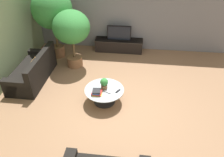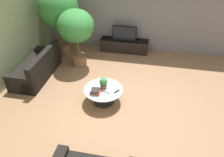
{
  "view_description": "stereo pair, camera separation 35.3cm",
  "coord_description": "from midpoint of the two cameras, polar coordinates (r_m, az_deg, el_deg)",
  "views": [
    {
      "loc": [
        0.39,
        -4.32,
        3.79
      ],
      "look_at": [
        -0.16,
        0.3,
        0.55
      ],
      "focal_mm": 35.0,
      "sensor_mm": 36.0,
      "label": 1
    },
    {
      "loc": [
        0.74,
        -4.27,
        3.79
      ],
      "look_at": [
        -0.16,
        0.3,
        0.55
      ],
      "focal_mm": 35.0,
      "sensor_mm": 36.0,
      "label": 2
    }
  ],
  "objects": [
    {
      "name": "ground_plane",
      "position": [
        5.75,
        -0.51,
        -6.38
      ],
      "size": [
        24.0,
        24.0,
        0.0
      ],
      "primitive_type": "plane",
      "color": "#8C6647"
    },
    {
      "name": "back_wall_stone",
      "position": [
        7.91,
        2.56,
        17.96
      ],
      "size": [
        7.4,
        0.12,
        3.0
      ],
      "primitive_type": "cube",
      "color": "slate",
      "rests_on": "ground"
    },
    {
      "name": "media_console",
      "position": [
        8.1,
        0.53,
        8.75
      ],
      "size": [
        1.74,
        0.5,
        0.44
      ],
      "color": "black",
      "rests_on": "ground"
    },
    {
      "name": "television",
      "position": [
        7.91,
        0.55,
        11.77
      ],
      "size": [
        0.85,
        0.13,
        0.52
      ],
      "color": "black",
      "rests_on": "media_console"
    },
    {
      "name": "potted_palm_tall",
      "position": [
        7.49,
        -16.72,
        16.61
      ],
      "size": [
        1.28,
        1.28,
        2.31
      ],
      "color": "brown",
      "rests_on": "ground"
    },
    {
      "name": "coffee_table",
      "position": [
        5.62,
        -3.81,
        -3.86
      ],
      "size": [
        1.0,
        1.0,
        0.4
      ],
      "color": "black",
      "rests_on": "ground"
    },
    {
      "name": "couch_by_wall",
      "position": [
        6.91,
        -21.21,
        1.74
      ],
      "size": [
        0.84,
        1.88,
        0.84
      ],
      "rotation": [
        0.0,
        0.0,
        -1.57
      ],
      "color": "black",
      "rests_on": "ground"
    },
    {
      "name": "book_stack",
      "position": [
        5.4,
        -5.87,
        -3.55
      ],
      "size": [
        0.27,
        0.27,
        0.11
      ],
      "color": "gold",
      "rests_on": "coffee_table"
    },
    {
      "name": "remote_black",
      "position": [
        5.47,
        -0.28,
        -3.33
      ],
      "size": [
        0.12,
        0.16,
        0.02
      ],
      "primitive_type": "cube",
      "rotation": [
        0.0,
        0.0,
        -0.57
      ],
      "color": "black",
      "rests_on": "coffee_table"
    },
    {
      "name": "potted_plant_tabletop",
      "position": [
        5.49,
        -3.92,
        -1.27
      ],
      "size": [
        0.2,
        0.2,
        0.3
      ],
      "color": "brown",
      "rests_on": "coffee_table"
    },
    {
      "name": "potted_palm_corner",
      "position": [
        6.84,
        -12.03,
        12.47
      ],
      "size": [
        1.13,
        1.13,
        1.84
      ],
      "color": "brown",
      "rests_on": "ground"
    },
    {
      "name": "remote_silver",
      "position": [
        5.43,
        -2.9,
        -3.69
      ],
      "size": [
        0.16,
        0.11,
        0.02
      ],
      "primitive_type": "cube",
      "rotation": [
        0.0,
        0.0,
        1.11
      ],
      "color": "gray",
      "rests_on": "coffee_table"
    }
  ]
}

